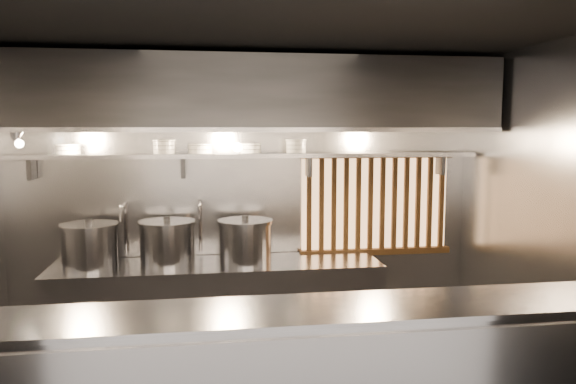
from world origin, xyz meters
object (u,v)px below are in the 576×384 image
object	(u,v)px
heat_lamp	(16,136)
stock_pot_left	(90,246)
pendant_bulb	(237,147)
stock_pot_right	(245,241)
stock_pot_mid	(167,242)

from	to	relation	value
heat_lamp	stock_pot_left	world-z (taller)	heat_lamp
pendant_bulb	stock_pot_left	size ratio (longest dim) A/B	0.30
heat_lamp	pendant_bulb	xyz separation A→B (m)	(1.80, 0.35, -0.11)
stock_pot_right	pendant_bulb	bearing A→B (deg)	123.36
stock_pot_right	heat_lamp	bearing A→B (deg)	-171.98
stock_pot_mid	stock_pot_right	world-z (taller)	same
heat_lamp	pendant_bulb	distance (m)	1.83
heat_lamp	pendant_bulb	size ratio (longest dim) A/B	1.87
pendant_bulb	stock_pot_mid	world-z (taller)	pendant_bulb
pendant_bulb	stock_pot_left	world-z (taller)	pendant_bulb
heat_lamp	pendant_bulb	bearing A→B (deg)	11.00
heat_lamp	stock_pot_left	distance (m)	1.11
stock_pot_mid	pendant_bulb	bearing A→B (deg)	2.99
stock_pot_left	stock_pot_right	distance (m)	1.37
stock_pot_mid	stock_pot_left	bearing A→B (deg)	-175.63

